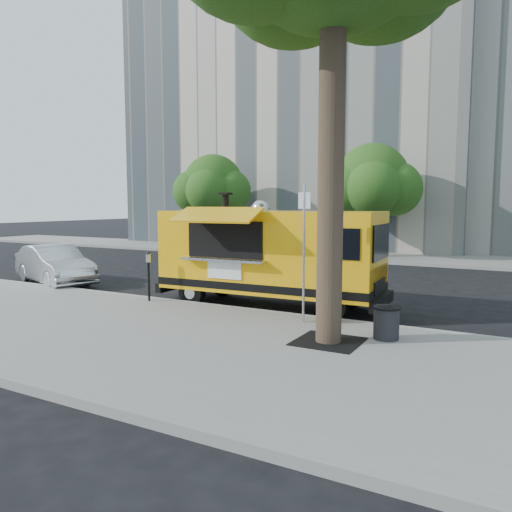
# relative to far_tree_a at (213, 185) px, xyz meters

# --- Properties ---
(ground) EXTENTS (120.00, 120.00, 0.00)m
(ground) POSITION_rel_far_tree_a_xyz_m (10.00, -12.30, -3.78)
(ground) COLOR black
(ground) RESTS_ON ground
(sidewalk) EXTENTS (60.00, 6.00, 0.15)m
(sidewalk) POSITION_rel_far_tree_a_xyz_m (10.00, -16.30, -3.70)
(sidewalk) COLOR gray
(sidewalk) RESTS_ON ground
(curb) EXTENTS (60.00, 0.14, 0.16)m
(curb) POSITION_rel_far_tree_a_xyz_m (10.00, -13.23, -3.70)
(curb) COLOR #999993
(curb) RESTS_ON ground
(far_sidewalk) EXTENTS (60.00, 5.00, 0.15)m
(far_sidewalk) POSITION_rel_far_tree_a_xyz_m (10.00, 1.20, -3.70)
(far_sidewalk) COLOR gray
(far_sidewalk) RESTS_ON ground
(building_left) EXTENTS (22.00, 14.00, 24.00)m
(building_left) POSITION_rel_far_tree_a_xyz_m (2.00, 9.70, 8.22)
(building_left) COLOR #BFB49F
(building_left) RESTS_ON ground
(tree_well) EXTENTS (1.20, 1.20, 0.02)m
(tree_well) POSITION_rel_far_tree_a_xyz_m (12.60, -15.10, -3.62)
(tree_well) COLOR black
(tree_well) RESTS_ON sidewalk
(far_tree_a) EXTENTS (3.42, 3.42, 5.36)m
(far_tree_a) POSITION_rel_far_tree_a_xyz_m (0.00, 0.00, 0.00)
(far_tree_a) COLOR #33261C
(far_tree_a) RESTS_ON far_sidewalk
(far_tree_b) EXTENTS (3.60, 3.60, 5.50)m
(far_tree_b) POSITION_rel_far_tree_a_xyz_m (9.00, 0.40, 0.06)
(far_tree_b) COLOR #33261C
(far_tree_b) RESTS_ON far_sidewalk
(sign_post) EXTENTS (0.28, 0.06, 3.00)m
(sign_post) POSITION_rel_far_tree_a_xyz_m (11.55, -13.85, -1.93)
(sign_post) COLOR silver
(sign_post) RESTS_ON sidewalk
(parking_meter) EXTENTS (0.11, 0.11, 1.33)m
(parking_meter) POSITION_rel_far_tree_a_xyz_m (7.00, -13.65, -2.79)
(parking_meter) COLOR black
(parking_meter) RESTS_ON sidewalk
(food_truck) EXTENTS (6.20, 2.99, 3.01)m
(food_truck) POSITION_rel_far_tree_a_xyz_m (9.79, -12.13, -2.36)
(food_truck) COLOR #FBB10D
(food_truck) RESTS_ON ground
(sedan) EXTENTS (4.26, 2.66, 1.33)m
(sedan) POSITION_rel_far_tree_a_xyz_m (1.68, -12.30, -3.11)
(sedan) COLOR silver
(sedan) RESTS_ON ground
(trash_bin_left) EXTENTS (0.46, 0.46, 0.56)m
(trash_bin_left) POSITION_rel_far_tree_a_xyz_m (11.98, -13.60, -3.33)
(trash_bin_left) COLOR black
(trash_bin_left) RESTS_ON sidewalk
(trash_bin_right) EXTENTS (0.53, 0.53, 0.63)m
(trash_bin_right) POSITION_rel_far_tree_a_xyz_m (13.50, -14.38, -3.29)
(trash_bin_right) COLOR black
(trash_bin_right) RESTS_ON sidewalk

